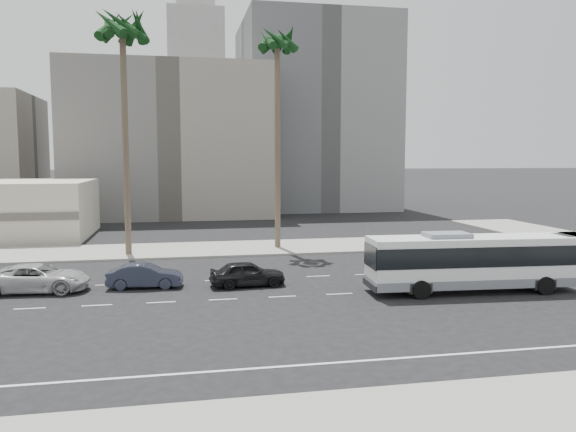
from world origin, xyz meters
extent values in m
plane|color=black|center=(0.00, 0.00, 0.00)|extent=(700.00, 700.00, 0.00)
cube|color=gray|center=(0.00, 15.50, 0.07)|extent=(120.00, 7.00, 0.15)
cube|color=slate|center=(-12.00, 45.00, 9.00)|extent=(24.00, 18.00, 18.00)
cube|color=slate|center=(8.00, 52.00, 13.00)|extent=(20.00, 20.00, 26.00)
cube|color=#BBB8B2|center=(-2.00, 250.00, 22.00)|extent=(42.00, 42.00, 44.00)
cube|color=#BBB8B2|center=(-2.00, 250.00, 60.00)|extent=(26.00, 26.00, 32.00)
cube|color=slate|center=(45.00, 230.00, 35.00)|extent=(26.00, 26.00, 70.00)
cube|color=slate|center=(70.00, 260.00, 30.00)|extent=(22.00, 22.00, 60.00)
cube|color=white|center=(4.00, -0.72, 1.69)|extent=(11.03, 3.03, 2.45)
cube|color=black|center=(4.00, -0.72, 2.02)|extent=(11.10, 3.09, 1.03)
cube|color=slate|center=(4.00, -0.72, 0.61)|extent=(11.06, 3.07, 0.47)
cube|color=slate|center=(2.59, -0.72, 3.01)|extent=(2.34, 1.63, 0.28)
cube|color=#262628|center=(9.17, -0.72, 2.78)|extent=(0.66, 1.72, 0.28)
cylinder|color=black|center=(7.48, -1.92, 0.47)|extent=(0.94, 0.28, 0.94)
cylinder|color=black|center=(7.48, 0.48, 0.47)|extent=(0.94, 0.28, 0.94)
cylinder|color=black|center=(0.80, -1.92, 0.47)|extent=(0.94, 0.28, 0.94)
cylinder|color=black|center=(0.80, 0.48, 0.47)|extent=(0.94, 0.28, 0.94)
imported|color=black|center=(-7.44, 2.75, 0.70)|extent=(1.93, 4.22, 1.40)
imported|color=#262A39|center=(-12.94, 3.44, 0.66)|extent=(1.74, 4.10, 1.32)
imported|color=#B4B4B5|center=(-18.44, 3.52, 0.73)|extent=(2.89, 5.47, 1.47)
cylinder|color=brown|center=(-3.58, 15.14, 7.75)|extent=(0.43, 0.43, 15.49)
cylinder|color=brown|center=(-14.69, 14.06, 7.80)|extent=(0.49, 0.49, 15.60)
camera|label=1|loc=(-11.05, -27.55, 6.99)|focal=35.17mm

